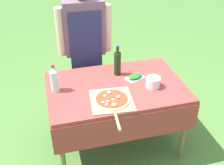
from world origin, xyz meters
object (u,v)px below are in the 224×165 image
Objects in this scene: person_cook at (85,41)px; water_bottle at (54,79)px; oil_bottle at (117,63)px; pizza_on_peel at (112,100)px; herb_container at (135,76)px; prep_table at (116,93)px; mixing_tub at (153,82)px.

water_bottle is (-0.38, -0.59, -0.06)m from person_cook.
oil_bottle is at bearing 120.22° from person_cook.
herb_container is (0.32, 0.32, 0.01)m from pizza_on_peel.
pizza_on_peel is 2.21× the size of water_bottle.
prep_table is 2.21× the size of pizza_on_peel.
prep_table is 4.88× the size of water_bottle.
person_cook is at bearing 117.86° from oil_bottle.
mixing_tub is at bearing -58.68° from herb_container.
oil_bottle reaches higher than prep_table.
mixing_tub is at bearing 125.92° from person_cook.
prep_table is 0.37m from mixing_tub.
herb_container is 1.60× the size of mixing_tub.
herb_container is at bearing -37.92° from oil_bottle.
prep_table is at bearing -108.43° from oil_bottle.
pizza_on_peel is at bearing -162.88° from mixing_tub.
water_bottle reaches higher than mixing_tub.
pizza_on_peel is 4.41× the size of mixing_tub.
water_bottle is at bearing 59.47° from person_cook.
oil_bottle is at bearing 73.81° from pizza_on_peel.
oil_bottle is 0.22m from herb_container.
oil_bottle is (0.17, 0.43, 0.11)m from pizza_on_peel.
pizza_on_peel is (0.07, -0.89, -0.18)m from person_cook.
herb_container is (0.77, 0.02, -0.11)m from water_bottle.
water_bottle is 0.78m from herb_container.
person_cook reaches higher than pizza_on_peel.
person_cook is 0.71m from water_bottle.
oil_bottle is 1.50× the size of herb_container.
water_bottle reaches higher than pizza_on_peel.
prep_table is at bearing -159.26° from herb_container.
person_cook is 5.88× the size of water_bottle.
pizza_on_peel is at bearing -33.13° from water_bottle.
person_cook reaches higher than water_bottle.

